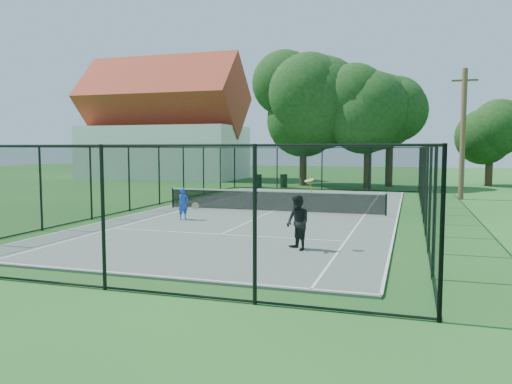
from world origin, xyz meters
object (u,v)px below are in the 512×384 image
(trash_bin_left, at_px, (258,181))
(player_black, at_px, (298,222))
(utility_pole, at_px, (463,133))
(trash_bin_right, at_px, (284,181))
(tennis_net, at_px, (272,200))
(player_blue, at_px, (183,204))

(trash_bin_left, relative_size, player_black, 0.39)
(trash_bin_left, bearing_deg, player_black, -70.19)
(utility_pole, distance_m, player_black, 18.27)
(player_black, bearing_deg, trash_bin_right, 105.13)
(tennis_net, height_order, trash_bin_right, tennis_net)
(tennis_net, relative_size, trash_bin_left, 10.28)
(trash_bin_left, distance_m, utility_pole, 14.93)
(tennis_net, relative_size, player_blue, 7.87)
(player_black, bearing_deg, utility_pole, 71.37)
(trash_bin_left, height_order, player_blue, player_blue)
(trash_bin_right, bearing_deg, trash_bin_left, -166.99)
(utility_pole, xyz_separation_m, player_black, (-5.76, -17.09, -2.93))
(trash_bin_left, xyz_separation_m, player_blue, (2.25, -17.53, 0.20))
(utility_pole, relative_size, player_black, 2.96)
(tennis_net, bearing_deg, trash_bin_right, 102.19)
(trash_bin_left, bearing_deg, player_blue, -82.69)
(utility_pole, xyz_separation_m, player_blue, (-11.45, -12.57, -3.07))
(trash_bin_left, relative_size, utility_pole, 0.13)
(tennis_net, height_order, player_black, player_black)
(utility_pole, relative_size, player_blue, 5.78)
(trash_bin_left, distance_m, player_black, 23.44)
(trash_bin_left, xyz_separation_m, trash_bin_right, (1.86, 0.43, 0.01))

